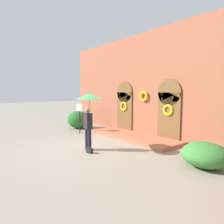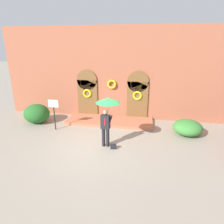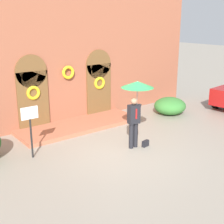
{
  "view_description": "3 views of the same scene",
  "coord_description": "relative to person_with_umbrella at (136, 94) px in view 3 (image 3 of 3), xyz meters",
  "views": [
    {
      "loc": [
        7.4,
        -4.26,
        2.44
      ],
      "look_at": [
        0.25,
        1.45,
        1.5
      ],
      "focal_mm": 32.0,
      "sensor_mm": 36.0,
      "label": 1
    },
    {
      "loc": [
        2.12,
        -8.14,
        4.62
      ],
      "look_at": [
        0.49,
        1.14,
        1.34
      ],
      "focal_mm": 32.0,
      "sensor_mm": 36.0,
      "label": 2
    },
    {
      "loc": [
        -6.4,
        -7.57,
        4.39
      ],
      "look_at": [
        0.47,
        1.44,
        0.96
      ],
      "focal_mm": 50.0,
      "sensor_mm": 36.0,
      "label": 3
    }
  ],
  "objects": [
    {
      "name": "ground_plane",
      "position": [
        -0.47,
        -0.07,
        -1.91
      ],
      "size": [
        80.0,
        80.0,
        0.0
      ],
      "primitive_type": "plane",
      "color": "gray"
    },
    {
      "name": "building_facade",
      "position": [
        -0.47,
        4.08,
        0.76
      ],
      "size": [
        14.0,
        2.3,
        5.6
      ],
      "color": "#9E563D",
      "rests_on": "ground"
    },
    {
      "name": "person_with_umbrella",
      "position": [
        0.0,
        0.0,
        0.0
      ],
      "size": [
        1.1,
        1.1,
        2.36
      ],
      "color": "black",
      "rests_on": "ground"
    },
    {
      "name": "handbag",
      "position": [
        0.31,
        -0.2,
        -1.8
      ],
      "size": [
        0.3,
        0.17,
        0.22
      ],
      "primitive_type": "cube",
      "rotation": [
        0.0,
        0.0,
        0.18
      ],
      "color": "black",
      "rests_on": "ground"
    },
    {
      "name": "sign_post",
      "position": [
        -3.26,
        1.38,
        -0.75
      ],
      "size": [
        0.56,
        0.06,
        1.72
      ],
      "color": "black",
      "rests_on": "ground"
    },
    {
      "name": "shrub_right",
      "position": [
        3.9,
        1.96,
        -1.51
      ],
      "size": [
        1.52,
        1.46,
        0.8
      ],
      "primitive_type": "ellipsoid",
      "color": "#387A33",
      "rests_on": "ground"
    }
  ]
}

